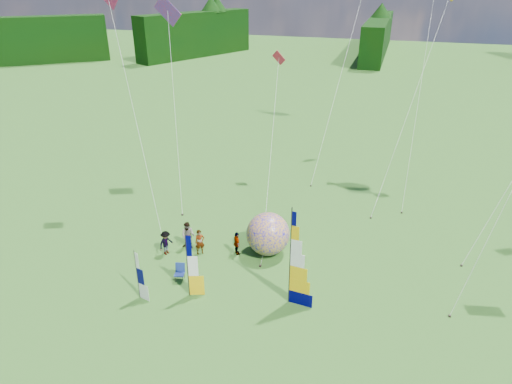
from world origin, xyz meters
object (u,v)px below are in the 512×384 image
(spectator_b, at_px, (188,235))
(camp_chair, at_px, (180,273))
(side_banner_left, at_px, (187,266))
(side_banner_far, at_px, (137,275))
(spectator_d, at_px, (237,243))
(feather_banner_main, at_px, (290,259))
(spectator_c, at_px, (166,243))
(bol_inflatable, at_px, (268,234))
(kite_whale, at_px, (427,42))
(spectator_a, at_px, (200,242))

(spectator_b, height_order, camp_chair, spectator_b)
(side_banner_left, distance_m, side_banner_far, 2.66)
(spectator_d, distance_m, camp_chair, 4.10)
(feather_banner_main, height_order, camp_chair, feather_banner_main)
(side_banner_left, height_order, spectator_c, side_banner_left)
(spectator_b, bearing_deg, bol_inflatable, 6.09)
(bol_inflatable, height_order, spectator_b, bol_inflatable)
(spectator_d, height_order, camp_chair, spectator_d)
(kite_whale, bearing_deg, spectator_b, -122.38)
(bol_inflatable, bearing_deg, spectator_a, -161.17)
(spectator_a, bearing_deg, side_banner_far, -142.41)
(bol_inflatable, height_order, spectator_a, bol_inflatable)
(bol_inflatable, xyz_separation_m, spectator_a, (-3.94, -1.34, -0.51))
(feather_banner_main, distance_m, camp_chair, 6.64)
(camp_chair, bearing_deg, spectator_d, 44.61)
(side_banner_far, bearing_deg, side_banner_left, 36.09)
(spectator_d, bearing_deg, spectator_b, 58.47)
(side_banner_left, relative_size, kite_whale, 0.17)
(feather_banner_main, relative_size, kite_whale, 0.24)
(camp_chair, bearing_deg, spectator_c, 118.34)
(side_banner_far, relative_size, spectator_d, 1.87)
(spectator_b, bearing_deg, feather_banner_main, -29.22)
(spectator_d, xyz_separation_m, camp_chair, (-2.19, -3.46, -0.26))
(feather_banner_main, xyz_separation_m, spectator_d, (-4.08, 3.45, -1.94))
(feather_banner_main, xyz_separation_m, camp_chair, (-6.27, -0.01, -2.20))
(spectator_a, distance_m, spectator_d, 2.27)
(side_banner_left, xyz_separation_m, spectator_d, (1.13, 4.48, -1.09))
(spectator_c, xyz_separation_m, kite_whale, (13.92, 15.56, 10.31))
(side_banner_left, xyz_separation_m, camp_chair, (-1.06, 1.02, -1.35))
(spectator_c, relative_size, camp_chair, 1.56)
(bol_inflatable, bearing_deg, spectator_b, -168.82)
(spectator_b, distance_m, kite_whale, 21.95)
(bol_inflatable, bearing_deg, feather_banner_main, -60.96)
(feather_banner_main, relative_size, camp_chair, 5.36)
(side_banner_left, height_order, spectator_d, side_banner_left)
(bol_inflatable, distance_m, camp_chair, 5.82)
(spectator_c, distance_m, spectator_d, 4.33)
(side_banner_left, distance_m, spectator_b, 4.80)
(feather_banner_main, bearing_deg, spectator_c, 170.92)
(camp_chair, height_order, kite_whale, kite_whale)
(side_banner_far, relative_size, camp_chair, 2.84)
(spectator_c, height_order, kite_whale, kite_whale)
(feather_banner_main, distance_m, spectator_a, 7.14)
(camp_chair, xyz_separation_m, kite_whale, (11.96, 17.78, 10.59))
(side_banner_far, distance_m, spectator_c, 4.29)
(spectator_b, relative_size, camp_chair, 1.78)
(side_banner_left, relative_size, spectator_b, 2.07)
(bol_inflatable, xyz_separation_m, kite_whale, (8.02, 13.57, 9.77))
(bol_inflatable, bearing_deg, side_banner_left, -118.87)
(bol_inflatable, xyz_separation_m, spectator_b, (-4.89, -0.97, -0.43))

